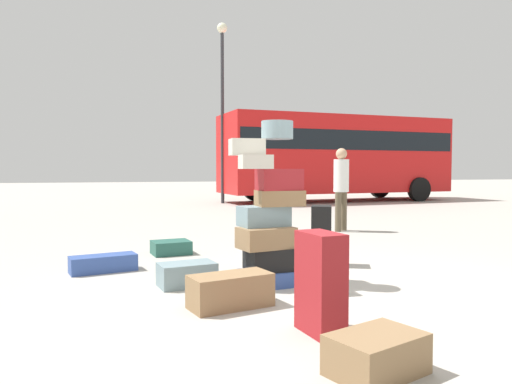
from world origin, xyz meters
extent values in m
plane|color=#ADA89E|center=(0.00, 0.00, 0.00)|extent=(80.00, 80.00, 0.00)
cube|color=#334F99|center=(-0.44, 0.58, 0.08)|extent=(0.73, 0.53, 0.16)
cube|color=black|center=(-0.41, 0.61, 0.28)|extent=(0.65, 0.45, 0.24)
cube|color=olive|center=(-0.52, 0.58, 0.51)|extent=(0.63, 0.47, 0.22)
cube|color=gray|center=(-0.52, 0.70, 0.73)|extent=(0.56, 0.41, 0.22)
cube|color=olive|center=(-0.34, 0.67, 0.92)|extent=(0.50, 0.32, 0.17)
cube|color=maroon|center=(-0.35, 0.67, 1.12)|extent=(0.48, 0.33, 0.23)
cube|color=beige|center=(-0.69, 0.39, 1.31)|extent=(0.32, 0.21, 0.14)
cube|color=beige|center=(-0.71, 0.64, 1.47)|extent=(0.36, 0.23, 0.17)
cylinder|color=gray|center=(-0.39, 0.61, 1.65)|extent=(0.34, 0.34, 0.19)
cube|color=olive|center=(-0.49, -1.72, 0.12)|extent=(0.67, 0.56, 0.25)
cube|color=maroon|center=(-0.54, -0.95, 0.38)|extent=(0.29, 0.44, 0.77)
cube|color=gray|center=(-1.34, 0.77, 0.12)|extent=(0.64, 0.45, 0.25)
cube|color=olive|center=(-1.05, -0.11, 0.15)|extent=(0.79, 0.51, 0.30)
cube|color=black|center=(0.46, 1.42, 0.38)|extent=(0.35, 0.37, 0.76)
cube|color=#26594C|center=(-1.34, 2.71, 0.10)|extent=(0.59, 0.49, 0.19)
cube|color=#334F99|center=(-2.23, 1.73, 0.10)|extent=(0.82, 0.47, 0.20)
cylinder|color=brown|center=(2.24, 4.50, 0.39)|extent=(0.12, 0.12, 0.78)
cylinder|color=brown|center=(2.05, 4.37, 0.39)|extent=(0.12, 0.12, 0.78)
cylinder|color=white|center=(2.15, 4.43, 1.10)|extent=(0.30, 0.30, 0.64)
sphere|color=tan|center=(2.15, 4.43, 1.53)|extent=(0.22, 0.22, 0.22)
cube|color=red|center=(5.73, 12.52, 1.75)|extent=(8.94, 3.36, 2.80)
cube|color=black|center=(5.73, 12.52, 2.24)|extent=(8.77, 3.36, 0.70)
cylinder|color=black|center=(8.43, 14.05, 0.45)|extent=(0.92, 0.34, 0.90)
cylinder|color=black|center=(8.68, 11.56, 0.45)|extent=(0.92, 0.34, 0.90)
cylinder|color=black|center=(2.78, 13.48, 0.45)|extent=(0.92, 0.34, 0.90)
cylinder|color=black|center=(3.03, 11.00, 0.45)|extent=(0.92, 0.34, 0.90)
cylinder|color=#333338|center=(1.33, 12.46, 3.01)|extent=(0.12, 0.12, 6.02)
sphere|color=#F2F2CC|center=(1.33, 12.46, 6.14)|extent=(0.36, 0.36, 0.36)
camera|label=1|loc=(-1.94, -4.28, 1.25)|focal=33.72mm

